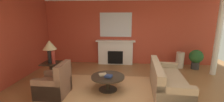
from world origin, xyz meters
TOP-DOWN VIEW (x-y plane):
  - ground_plane at (0.00, 0.00)m, footprint 9.83×9.83m
  - wall_fireplace at (0.00, 2.87)m, footprint 8.16×0.12m
  - wall_window at (-3.84, 0.30)m, footprint 0.12×6.21m
  - area_rug at (-0.60, -0.01)m, footprint 3.75×2.25m
  - fireplace at (-0.51, 2.66)m, footprint 1.80×0.35m
  - mantel_mirror at (-0.51, 2.78)m, footprint 1.45×0.04m
  - sofa at (1.14, 0.03)m, footprint 1.10×2.18m
  - armchair_near_window at (-2.07, -0.43)m, footprint 0.82×0.82m
  - coffee_table at (-0.60, -0.01)m, footprint 1.00×1.00m
  - side_table at (-2.53, 0.40)m, footprint 0.56×0.56m
  - table_lamp at (-2.53, 0.40)m, footprint 0.44×0.44m
  - vase_on_side_table at (-2.38, 0.28)m, footprint 0.11×0.11m
  - vase_tall_corner at (2.34, 2.36)m, footprint 0.34×0.34m
  - book_red_cover at (-0.76, 0.07)m, footprint 0.28×0.27m
  - book_art_folio at (-0.56, -0.16)m, footprint 0.24×0.24m
  - potted_plant at (2.94, 2.21)m, footprint 0.56×0.56m
  - column_white at (3.34, 1.60)m, footprint 0.20×0.20m

SIDE VIEW (x-z plane):
  - ground_plane at x=0.00m, z-range 0.00..0.00m
  - area_rug at x=-0.60m, z-range 0.00..0.01m
  - sofa at x=1.14m, z-range -0.13..0.72m
  - armchair_near_window at x=-2.07m, z-range -0.17..0.78m
  - coffee_table at x=-0.60m, z-range 0.11..0.56m
  - vase_tall_corner at x=2.34m, z-range 0.00..0.69m
  - side_table at x=-2.53m, z-range 0.05..0.75m
  - book_red_cover at x=-0.76m, z-range 0.45..0.48m
  - potted_plant at x=2.94m, z-range 0.08..0.91m
  - book_art_folio at x=-0.56m, z-range 0.48..0.54m
  - fireplace at x=-0.51m, z-range -0.03..1.11m
  - vase_on_side_table at x=-2.38m, z-range 0.70..1.13m
  - table_lamp at x=-2.53m, z-range 0.85..1.60m
  - wall_fireplace at x=0.00m, z-range 0.00..3.04m
  - wall_window at x=-3.84m, z-range 0.00..3.04m
  - column_white at x=3.34m, z-range 0.00..3.04m
  - mantel_mirror at x=-0.51m, z-range 1.29..2.38m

